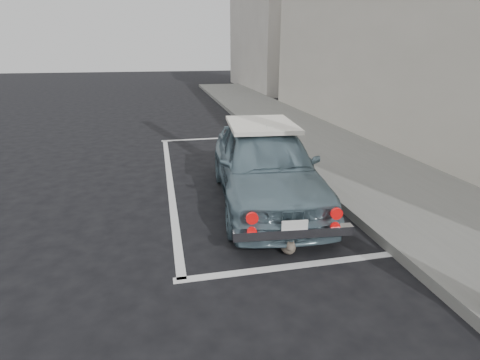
# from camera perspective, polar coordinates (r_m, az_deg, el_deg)

# --- Properties ---
(ground) EXTENTS (80.00, 80.00, 0.00)m
(ground) POSITION_cam_1_polar(r_m,az_deg,el_deg) (5.08, 1.08, -10.66)
(ground) COLOR black
(ground) RESTS_ON ground
(sidewalk) EXTENTS (2.80, 40.00, 0.15)m
(sidewalk) POSITION_cam_1_polar(r_m,az_deg,el_deg) (7.96, 20.57, 0.11)
(sidewalk) COLOR slate
(sidewalk) RESTS_ON ground
(shop_building) EXTENTS (3.50, 18.00, 7.00)m
(shop_building) POSITION_cam_1_polar(r_m,az_deg,el_deg) (11.10, 31.75, 21.72)
(shop_building) COLOR beige
(shop_building) RESTS_ON ground
(building_far) EXTENTS (3.50, 10.00, 8.00)m
(building_far) POSITION_cam_1_polar(r_m,az_deg,el_deg) (25.40, 5.02, 22.79)
(building_far) COLOR #AFA99F
(building_far) RESTS_ON ground
(pline_rear) EXTENTS (3.00, 0.12, 0.01)m
(pline_rear) POSITION_cam_1_polar(r_m,az_deg,el_deg) (4.80, 8.47, -12.81)
(pline_rear) COLOR silver
(pline_rear) RESTS_ON ground
(pline_front) EXTENTS (3.00, 0.12, 0.01)m
(pline_front) POSITION_cam_1_polar(r_m,az_deg,el_deg) (11.17, -4.13, 6.33)
(pline_front) COLOR silver
(pline_front) RESTS_ON ground
(pline_side) EXTENTS (0.12, 7.00, 0.01)m
(pline_side) POSITION_cam_1_polar(r_m,az_deg,el_deg) (7.70, -10.64, -0.12)
(pline_side) COLOR silver
(pline_side) RESTS_ON ground
(retro_coupe) EXTENTS (1.95, 4.11, 1.36)m
(retro_coupe) POSITION_cam_1_polar(r_m,az_deg,el_deg) (6.39, 3.82, 2.50)
(retro_coupe) COLOR slate
(retro_coupe) RESTS_ON ground
(cat) EXTENTS (0.23, 0.45, 0.24)m
(cat) POSITION_cam_1_polar(r_m,az_deg,el_deg) (5.01, 7.36, -9.84)
(cat) COLOR #726357
(cat) RESTS_ON ground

